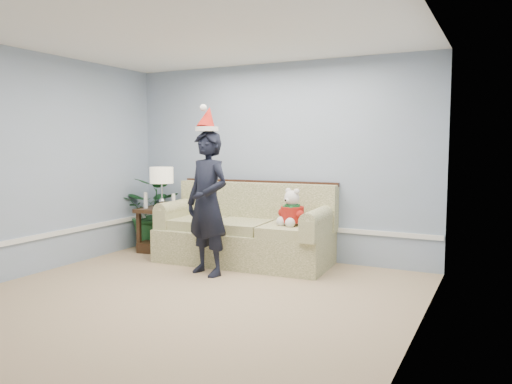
{
  "coord_description": "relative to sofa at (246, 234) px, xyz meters",
  "views": [
    {
      "loc": [
        2.88,
        -3.85,
        1.58
      ],
      "look_at": [
        0.16,
        1.55,
        1.0
      ],
      "focal_mm": 35.0,
      "sensor_mm": 36.0,
      "label": 1
    }
  ],
  "objects": [
    {
      "name": "room_shell",
      "position": [
        0.23,
        -2.02,
        0.97
      ],
      "size": [
        4.54,
        5.04,
        2.74
      ],
      "color": "tan",
      "rests_on": "ground"
    },
    {
      "name": "wainscot_trim",
      "position": [
        -0.94,
        -0.85,
        0.07
      ],
      "size": [
        4.49,
        4.99,
        0.06
      ],
      "color": "white",
      "rests_on": "room_shell"
    },
    {
      "name": "sofa",
      "position": [
        0.0,
        0.0,
        0.0
      ],
      "size": [
        2.36,
        1.11,
        1.08
      ],
      "rotation": [
        0.0,
        0.0,
        0.06
      ],
      "color": "#606932",
      "rests_on": "room_shell"
    },
    {
      "name": "side_table",
      "position": [
        -1.41,
        0.02,
        -0.13
      ],
      "size": [
        0.75,
        0.66,
        0.65
      ],
      "rotation": [
        0.0,
        0.0,
        0.15
      ],
      "color": "#362213",
      "rests_on": "room_shell"
    },
    {
      "name": "table_lamp",
      "position": [
        -1.37,
        -0.02,
        0.73
      ],
      "size": [
        0.34,
        0.34,
        0.61
      ],
      "color": "silver",
      "rests_on": "side_table"
    },
    {
      "name": "candle_pair",
      "position": [
        -1.36,
        -0.11,
        0.37
      ],
      "size": [
        0.56,
        0.06,
        0.24
      ],
      "color": "silver",
      "rests_on": "side_table"
    },
    {
      "name": "houseplant",
      "position": [
        -1.71,
        0.26,
        0.16
      ],
      "size": [
        1.01,
        0.89,
        1.08
      ],
      "primitive_type": "imported",
      "rotation": [
        0.0,
        0.0,
        0.05
      ],
      "color": "#1A5025",
      "rests_on": "room_shell"
    },
    {
      "name": "man",
      "position": [
        -0.11,
        -0.79,
        0.49
      ],
      "size": [
        0.73,
        0.58,
        1.75
      ],
      "primitive_type": "imported",
      "rotation": [
        0.0,
        0.0,
        -0.28
      ],
      "color": "black",
      "rests_on": "room_shell"
    },
    {
      "name": "santa_hat",
      "position": [
        -0.11,
        -0.78,
        1.49
      ],
      "size": [
        0.3,
        0.33,
        0.32
      ],
      "rotation": [
        0.0,
        0.0,
        -0.1
      ],
      "color": "silver",
      "rests_on": "man"
    },
    {
      "name": "teddy_bear",
      "position": [
        0.73,
        -0.14,
        0.36
      ],
      "size": [
        0.37,
        0.37,
        0.48
      ],
      "rotation": [
        0.0,
        0.0,
        -0.32
      ],
      "color": "silver",
      "rests_on": "sofa"
    }
  ]
}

